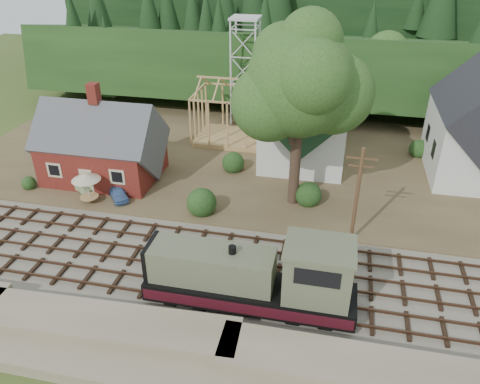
% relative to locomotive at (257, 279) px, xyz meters
% --- Properties ---
extents(ground, '(140.00, 140.00, 0.00)m').
position_rel_locomotive_xyz_m(ground, '(-1.25, 3.00, -2.26)').
color(ground, '#384C1E').
rests_on(ground, ground).
extents(embankment, '(64.00, 5.00, 1.60)m').
position_rel_locomotive_xyz_m(embankment, '(-1.25, -5.50, -2.26)').
color(embankment, '#7F7259').
rests_on(embankment, ground).
extents(railroad_bed, '(64.00, 11.00, 0.16)m').
position_rel_locomotive_xyz_m(railroad_bed, '(-1.25, 3.00, -2.18)').
color(railroad_bed, '#726B5B').
rests_on(railroad_bed, ground).
extents(village_flat, '(64.00, 26.00, 0.30)m').
position_rel_locomotive_xyz_m(village_flat, '(-1.25, 21.00, -2.11)').
color(village_flat, brown).
rests_on(village_flat, ground).
extents(hillside, '(70.00, 28.96, 12.74)m').
position_rel_locomotive_xyz_m(hillside, '(-1.25, 45.00, -2.26)').
color(hillside, '#1E3F19').
rests_on(hillside, ground).
extents(ridge, '(80.00, 20.00, 12.00)m').
position_rel_locomotive_xyz_m(ridge, '(-1.25, 61.00, -2.26)').
color(ridge, black).
rests_on(ridge, ground).
extents(depot, '(10.80, 7.41, 9.00)m').
position_rel_locomotive_xyz_m(depot, '(-17.25, 14.00, 0.96)').
color(depot, '#5E1615').
rests_on(depot, village_flat).
extents(church, '(8.40, 15.17, 13.00)m').
position_rel_locomotive_xyz_m(church, '(0.75, 22.68, 2.92)').
color(church, silver).
rests_on(church, village_flat).
extents(farmhouse, '(8.40, 10.80, 10.60)m').
position_rel_locomotive_xyz_m(farmhouse, '(16.75, 22.00, 2.61)').
color(farmhouse, silver).
rests_on(farmhouse, village_flat).
extents(timber_frame, '(8.20, 6.20, 6.99)m').
position_rel_locomotive_xyz_m(timber_frame, '(-7.25, 25.00, 1.01)').
color(timber_frame, tan).
rests_on(timber_frame, village_flat).
extents(lattice_tower, '(3.20, 3.20, 12.12)m').
position_rel_locomotive_xyz_m(lattice_tower, '(-7.25, 31.00, 7.78)').
color(lattice_tower, silver).
rests_on(lattice_tower, village_flat).
extents(big_tree, '(10.90, 8.40, 14.70)m').
position_rel_locomotive_xyz_m(big_tree, '(0.92, 13.08, 7.96)').
color(big_tree, '#38281E').
rests_on(big_tree, village_flat).
extents(telegraph_pole_near, '(2.20, 0.28, 8.00)m').
position_rel_locomotive_xyz_m(telegraph_pole_near, '(5.75, 8.20, 1.99)').
color(telegraph_pole_near, '#4C331E').
rests_on(telegraph_pole_near, ground).
extents(locomotive, '(12.96, 3.24, 5.15)m').
position_rel_locomotive_xyz_m(locomotive, '(0.00, 0.00, 0.00)').
color(locomotive, black).
rests_on(locomotive, railroad_bed).
extents(car_blue, '(3.01, 3.27, 1.08)m').
position_rel_locomotive_xyz_m(car_blue, '(-14.27, 10.27, -1.41)').
color(car_blue, '#5880BD').
rests_on(car_blue, village_flat).
extents(car_green, '(3.77, 2.52, 1.17)m').
position_rel_locomotive_xyz_m(car_green, '(-18.49, 11.14, -1.37)').
color(car_green, '#97B57D').
rests_on(car_green, village_flat).
extents(patio_set, '(2.44, 2.44, 2.72)m').
position_rel_locomotive_xyz_m(patio_set, '(-16.43, 9.20, 0.36)').
color(patio_set, silver).
rests_on(patio_set, village_flat).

